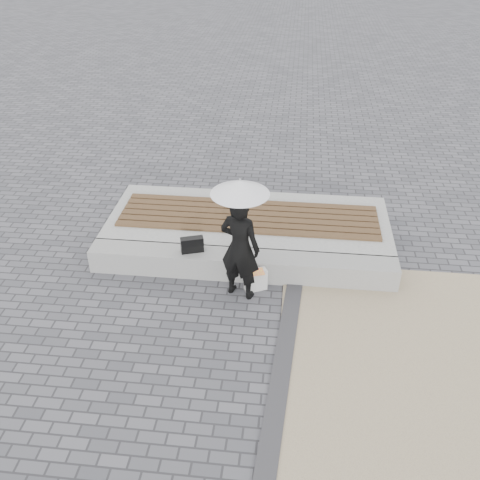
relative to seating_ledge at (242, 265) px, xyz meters
name	(u,v)px	position (x,y,z in m)	size (l,w,h in m)	color
ground	(229,342)	(0.00, -1.60, -0.20)	(80.00, 80.00, 0.00)	#515156
terrazzo_zone	(474,389)	(3.20, -2.10, -0.19)	(5.00, 5.00, 0.02)	tan
edging_band	(281,372)	(0.75, -2.10, -0.18)	(0.25, 5.20, 0.04)	#333235
seating_ledge	(242,265)	(0.00, 0.00, 0.00)	(5.00, 0.45, 0.40)	gray
timber_platform	(249,226)	(0.00, 1.20, 0.00)	(5.00, 2.00, 0.40)	#A7A8A2
timber_decking	(249,216)	(0.00, 1.20, 0.22)	(4.60, 1.20, 0.04)	brown
woman	(240,248)	(0.03, -0.49, 0.66)	(0.63, 0.41, 1.73)	black
parasol	(240,187)	(0.03, -0.49, 1.67)	(0.84, 0.84, 1.07)	#AAAAAF
handbag	(192,245)	(-0.80, 0.00, 0.33)	(0.37, 0.13, 0.26)	black
canvas_tote	(256,280)	(0.26, -0.36, -0.02)	(0.35, 0.15, 0.37)	beige
magazine	(256,272)	(0.26, -0.41, 0.17)	(0.26, 0.19, 0.01)	#FF3A51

